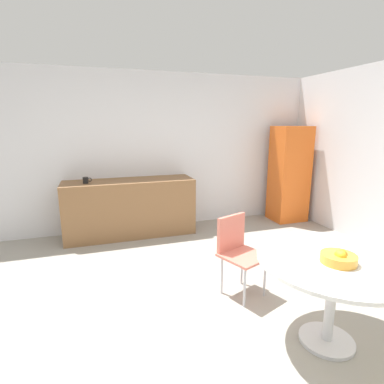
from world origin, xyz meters
name	(u,v)px	position (x,y,z in m)	size (l,w,h in m)	color
ground_plane	(209,335)	(0.00, 0.00, 0.00)	(6.00, 6.00, 0.00)	#9E998E
wall_back	(146,152)	(0.00, 3.00, 1.30)	(6.00, 0.10, 2.60)	silver
counter_block	(130,208)	(-0.34, 2.65, 0.45)	(2.02, 0.60, 0.90)	brown
locker_cabinet	(289,174)	(2.55, 2.55, 0.86)	(0.60, 0.50, 1.73)	orange
round_table	(334,273)	(0.89, -0.38, 0.63)	(1.20, 1.20, 0.75)	silver
chair_coral	(237,245)	(0.53, 0.57, 0.52)	(0.54, 0.54, 0.83)	silver
fruit_bowl	(339,258)	(0.85, -0.45, 0.79)	(0.26, 0.26, 0.11)	gold
mug_white	(86,180)	(-0.98, 2.58, 0.95)	(0.13, 0.08, 0.09)	black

